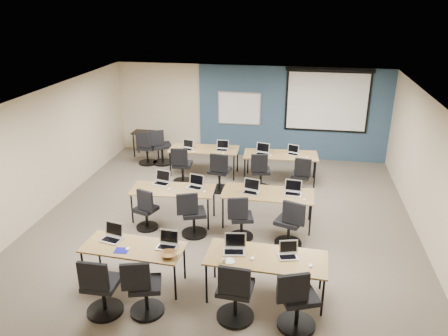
% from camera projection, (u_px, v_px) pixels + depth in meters
% --- Properties ---
extents(floor, '(8.00, 9.00, 0.02)m').
position_uv_depth(floor, '(223.00, 226.00, 9.27)').
color(floor, '#6B6354').
rests_on(floor, ground).
extents(ceiling, '(8.00, 9.00, 0.02)m').
position_uv_depth(ceiling, '(223.00, 101.00, 8.26)').
color(ceiling, white).
rests_on(ceiling, ground).
extents(wall_back, '(8.00, 0.04, 2.70)m').
position_uv_depth(wall_back, '(250.00, 112.00, 12.88)').
color(wall_back, beige).
rests_on(wall_back, ground).
extents(wall_front, '(8.00, 0.04, 2.70)m').
position_uv_depth(wall_front, '(148.00, 320.00, 4.65)').
color(wall_front, beige).
rests_on(wall_front, ground).
extents(wall_left, '(0.04, 9.00, 2.70)m').
position_uv_depth(wall_left, '(41.00, 155.00, 9.41)').
color(wall_left, beige).
rests_on(wall_left, ground).
extents(wall_right, '(0.04, 9.00, 2.70)m').
position_uv_depth(wall_right, '(434.00, 181.00, 8.12)').
color(wall_right, beige).
rests_on(wall_right, ground).
extents(blue_accent_panel, '(5.50, 0.04, 2.70)m').
position_uv_depth(blue_accent_panel, '(292.00, 114.00, 12.65)').
color(blue_accent_panel, '#3D5977').
rests_on(blue_accent_panel, wall_back).
extents(whiteboard, '(1.28, 0.03, 0.98)m').
position_uv_depth(whiteboard, '(239.00, 108.00, 12.82)').
color(whiteboard, '#B4B4B4').
rests_on(whiteboard, wall_back).
extents(projector_screen, '(2.40, 0.10, 1.82)m').
position_uv_depth(projector_screen, '(327.00, 97.00, 12.24)').
color(projector_screen, black).
rests_on(projector_screen, wall_back).
extents(training_table_front_left, '(1.67, 0.70, 0.73)m').
position_uv_depth(training_table_front_left, '(133.00, 249.00, 7.17)').
color(training_table_front_left, '#A67336').
rests_on(training_table_front_left, floor).
extents(training_table_front_right, '(1.91, 0.80, 0.73)m').
position_uv_depth(training_table_front_right, '(266.00, 259.00, 6.88)').
color(training_table_front_right, '#A86830').
rests_on(training_table_front_right, floor).
extents(training_table_mid_left, '(1.77, 0.74, 0.73)m').
position_uv_depth(training_table_mid_left, '(173.00, 191.00, 9.29)').
color(training_table_mid_left, '#A37446').
rests_on(training_table_mid_left, floor).
extents(training_table_mid_right, '(1.91, 0.79, 0.73)m').
position_uv_depth(training_table_mid_right, '(268.00, 195.00, 9.10)').
color(training_table_mid_right, '#9A562E').
rests_on(training_table_mid_right, floor).
extents(training_table_back_left, '(1.84, 0.77, 0.73)m').
position_uv_depth(training_table_back_left, '(204.00, 150.00, 11.70)').
color(training_table_back_left, olive).
rests_on(training_table_back_left, floor).
extents(training_table_back_right, '(1.89, 0.79, 0.73)m').
position_uv_depth(training_table_back_right, '(281.00, 156.00, 11.28)').
color(training_table_back_right, brown).
rests_on(training_table_back_right, floor).
extents(laptop_0, '(0.34, 0.29, 0.26)m').
position_uv_depth(laptop_0, '(112.00, 235.00, 7.36)').
color(laptop_0, '#BBBBBC').
rests_on(laptop_0, training_table_front_left).
extents(mouse_0, '(0.09, 0.12, 0.04)m').
position_uv_depth(mouse_0, '(128.00, 249.00, 7.07)').
color(mouse_0, white).
rests_on(mouse_0, training_table_front_left).
extents(task_chair_0, '(0.56, 0.56, 1.04)m').
position_uv_depth(task_chair_0, '(101.00, 291.00, 6.56)').
color(task_chair_0, black).
rests_on(task_chair_0, floor).
extents(laptop_1, '(0.33, 0.28, 0.25)m').
position_uv_depth(laptop_1, '(168.00, 243.00, 7.14)').
color(laptop_1, '#ABABB4').
rests_on(laptop_1, training_table_front_left).
extents(mouse_1, '(0.09, 0.12, 0.04)m').
position_uv_depth(mouse_1, '(176.00, 254.00, 6.94)').
color(mouse_1, white).
rests_on(mouse_1, training_table_front_left).
extents(task_chair_1, '(0.54, 0.53, 1.01)m').
position_uv_depth(task_chair_1, '(144.00, 292.00, 6.56)').
color(task_chair_1, black).
rests_on(task_chair_1, floor).
extents(laptop_2, '(0.35, 0.30, 0.27)m').
position_uv_depth(laptop_2, '(235.00, 247.00, 7.02)').
color(laptop_2, silver).
rests_on(laptop_2, training_table_front_right).
extents(mouse_2, '(0.08, 0.11, 0.04)m').
position_uv_depth(mouse_2, '(252.00, 258.00, 6.81)').
color(mouse_2, white).
rests_on(mouse_2, training_table_front_right).
extents(task_chair_2, '(0.57, 0.57, 1.05)m').
position_uv_depth(task_chair_2, '(235.00, 296.00, 6.44)').
color(task_chair_2, black).
rests_on(task_chair_2, floor).
extents(laptop_3, '(0.30, 0.25, 0.23)m').
position_uv_depth(laptop_3, '(288.00, 253.00, 6.88)').
color(laptop_3, silver).
rests_on(laptop_3, training_table_front_right).
extents(mouse_3, '(0.06, 0.10, 0.04)m').
position_uv_depth(mouse_3, '(311.00, 266.00, 6.63)').
color(mouse_3, white).
rests_on(mouse_3, training_table_front_right).
extents(task_chair_3, '(0.60, 0.57, 1.04)m').
position_uv_depth(task_chair_3, '(296.00, 304.00, 6.27)').
color(task_chair_3, black).
rests_on(task_chair_3, floor).
extents(laptop_4, '(0.35, 0.30, 0.27)m').
position_uv_depth(laptop_4, '(162.00, 180.00, 9.53)').
color(laptop_4, silver).
rests_on(laptop_4, training_table_mid_left).
extents(mouse_4, '(0.08, 0.11, 0.04)m').
position_uv_depth(mouse_4, '(169.00, 189.00, 9.24)').
color(mouse_4, white).
rests_on(mouse_4, training_table_mid_left).
extents(task_chair_4, '(0.48, 0.46, 0.95)m').
position_uv_depth(task_chair_4, '(146.00, 213.00, 9.00)').
color(task_chair_4, black).
rests_on(task_chair_4, floor).
extents(laptop_5, '(0.34, 0.29, 0.26)m').
position_uv_depth(laptop_5, '(196.00, 184.00, 9.33)').
color(laptop_5, silver).
rests_on(laptop_5, training_table_mid_left).
extents(mouse_5, '(0.07, 0.10, 0.04)m').
position_uv_depth(mouse_5, '(205.00, 192.00, 9.11)').
color(mouse_5, white).
rests_on(mouse_5, training_table_mid_left).
extents(task_chair_5, '(0.54, 0.52, 1.00)m').
position_uv_depth(task_chair_5, '(192.00, 217.00, 8.75)').
color(task_chair_5, black).
rests_on(task_chair_5, floor).
extents(laptop_6, '(0.35, 0.29, 0.26)m').
position_uv_depth(laptop_6, '(251.00, 189.00, 9.10)').
color(laptop_6, '#B7B8C2').
rests_on(laptop_6, training_table_mid_right).
extents(mouse_6, '(0.07, 0.10, 0.03)m').
position_uv_depth(mouse_6, '(257.00, 193.00, 9.03)').
color(mouse_6, white).
rests_on(mouse_6, training_table_mid_right).
extents(task_chair_6, '(0.48, 0.48, 0.97)m').
position_uv_depth(task_chair_6, '(241.00, 221.00, 8.63)').
color(task_chair_6, black).
rests_on(task_chair_6, floor).
extents(laptop_7, '(0.35, 0.30, 0.27)m').
position_uv_depth(laptop_7, '(293.00, 191.00, 9.03)').
color(laptop_7, '#AAAAAB').
rests_on(laptop_7, training_table_mid_right).
extents(mouse_7, '(0.06, 0.09, 0.03)m').
position_uv_depth(mouse_7, '(304.00, 200.00, 8.76)').
color(mouse_7, white).
rests_on(mouse_7, training_table_mid_right).
extents(task_chair_7, '(0.56, 0.54, 1.01)m').
position_uv_depth(task_chair_7, '(290.00, 227.00, 8.39)').
color(task_chair_7, black).
rests_on(task_chair_7, floor).
extents(laptop_8, '(0.31, 0.27, 0.24)m').
position_uv_depth(laptop_8, '(188.00, 147.00, 11.63)').
color(laptop_8, silver).
rests_on(laptop_8, training_table_back_left).
extents(mouse_8, '(0.08, 0.11, 0.03)m').
position_uv_depth(mouse_8, '(194.00, 152.00, 11.41)').
color(mouse_8, white).
rests_on(mouse_8, training_table_back_left).
extents(task_chair_8, '(0.52, 0.52, 1.00)m').
position_uv_depth(task_chair_8, '(182.00, 168.00, 11.21)').
color(task_chair_8, black).
rests_on(task_chair_8, floor).
extents(laptop_9, '(0.32, 0.28, 0.25)m').
position_uv_depth(laptop_9, '(222.00, 148.00, 11.57)').
color(laptop_9, '#A0A1AB').
rests_on(laptop_9, training_table_back_left).
extents(mouse_9, '(0.06, 0.09, 0.03)m').
position_uv_depth(mouse_9, '(223.00, 153.00, 11.30)').
color(mouse_9, white).
rests_on(mouse_9, training_table_back_left).
extents(task_chair_9, '(0.55, 0.55, 1.03)m').
position_uv_depth(task_chair_9, '(219.00, 175.00, 10.77)').
color(task_chair_9, black).
rests_on(task_chair_9, floor).
extents(laptop_10, '(0.36, 0.30, 0.27)m').
position_uv_depth(laptop_10, '(263.00, 151.00, 11.28)').
color(laptop_10, '#B7B8C5').
rests_on(laptop_10, training_table_back_right).
extents(mouse_10, '(0.07, 0.10, 0.03)m').
position_uv_depth(mouse_10, '(271.00, 155.00, 11.16)').
color(mouse_10, white).
rests_on(mouse_10, training_table_back_right).
extents(task_chair_10, '(0.50, 0.50, 0.98)m').
position_uv_depth(task_chair_10, '(260.00, 174.00, 10.86)').
color(task_chair_10, black).
rests_on(task_chair_10, floor).
extents(laptop_11, '(0.30, 0.26, 0.23)m').
position_uv_depth(laptop_11, '(293.00, 152.00, 11.27)').
color(laptop_11, silver).
rests_on(laptop_11, training_table_back_right).
extents(mouse_11, '(0.06, 0.09, 0.03)m').
position_uv_depth(mouse_11, '(307.00, 157.00, 11.03)').
color(mouse_11, white).
rests_on(mouse_11, training_table_back_right).
extents(task_chair_11, '(0.48, 0.48, 0.97)m').
position_uv_depth(task_chair_11, '(301.00, 178.00, 10.64)').
color(task_chair_11, black).
rests_on(task_chair_11, floor).
extents(blue_mousepad, '(0.23, 0.20, 0.01)m').
position_uv_depth(blue_mousepad, '(122.00, 250.00, 7.04)').
color(blue_mousepad, '#100E8B').
rests_on(blue_mousepad, training_table_front_left).
extents(snack_bowl, '(0.36, 0.36, 0.08)m').
position_uv_depth(snack_bowl, '(169.00, 254.00, 6.87)').
color(snack_bowl, brown).
rests_on(snack_bowl, training_table_front_left).
extents(snack_plate, '(0.22, 0.22, 0.01)m').
position_uv_depth(snack_plate, '(229.00, 261.00, 6.75)').
color(snack_plate, white).
rests_on(snack_plate, training_table_front_right).
extents(coffee_cup, '(0.07, 0.07, 0.05)m').
position_uv_depth(coffee_cup, '(224.00, 261.00, 6.70)').
color(coffee_cup, silver).
rests_on(coffee_cup, snack_plate).
extents(utility_table, '(0.87, 0.48, 0.75)m').
position_uv_depth(utility_table, '(147.00, 135.00, 13.05)').
color(utility_table, black).
rests_on(utility_table, floor).
extents(spare_chair_a, '(0.62, 0.57, 1.05)m').
position_uv_depth(spare_chair_a, '(161.00, 150.00, 12.49)').
color(spare_chair_a, black).
rests_on(spare_chair_a, floor).
extents(spare_chair_b, '(0.53, 0.53, 1.01)m').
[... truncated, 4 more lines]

